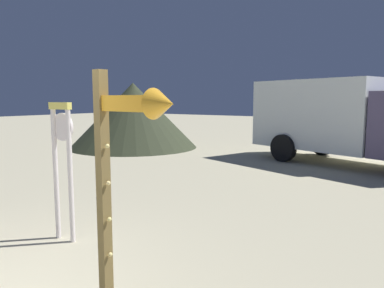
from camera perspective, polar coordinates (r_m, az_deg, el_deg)
The scene contains 4 objects.
standing_clock at distance 5.52m, azimuth -19.61°, elevation -1.99°, with size 0.40×0.12×2.01m.
arrow_sign at distance 3.25m, azimuth -10.65°, elevation -1.95°, with size 1.00×0.30×2.32m.
box_truck_near at distance 12.48m, azimuth 22.32°, elevation 3.88°, with size 6.40×4.16×2.67m.
dome_tent at distance 15.75m, azimuth -9.16°, elevation 4.46°, with size 5.39×5.39×2.75m.
Camera 1 is at (3.50, -1.07, 2.05)m, focal length 34.04 mm.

